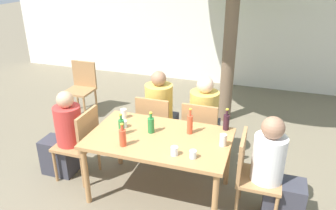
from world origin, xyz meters
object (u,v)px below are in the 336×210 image
Objects in this scene: dining_table_front at (159,143)px; drinking_glass_3 at (124,113)px; patio_chair_1 at (251,171)px; drinking_glass_0 at (223,140)px; person_seated_1 at (276,176)px; person_seated_3 at (205,121)px; patio_chair_3 at (201,130)px; wine_bottle_4 at (226,122)px; person_seated_0 at (64,139)px; green_bottle_0 at (121,127)px; drinking_glass_4 at (193,154)px; drinking_glass_1 at (174,151)px; soda_bottle_2 at (123,137)px; patio_chair_4 at (82,85)px; patio_chair_0 at (81,140)px; green_bottle_3 at (151,125)px; soda_bottle_1 at (190,124)px; person_seated_2 at (161,115)px; drinking_glass_2 at (124,124)px; patio_chair_2 at (155,123)px.

drinking_glass_3 is (-0.56, 0.31, 0.13)m from dining_table_front.
patio_chair_1 reaches higher than drinking_glass_0.
person_seated_3 is at bearing 45.07° from person_seated_1.
wine_bottle_4 is (0.35, -0.30, 0.33)m from patio_chair_3.
person_seated_0 is 4.59× the size of green_bottle_0.
person_seated_0 is 1.73m from drinking_glass_4.
drinking_glass_1 is at bearing -48.22° from dining_table_front.
person_seated_3 is at bearing 63.69° from soda_bottle_2.
patio_chair_4 is at bearing 140.57° from dining_table_front.
patio_chair_0 is at bearing -178.87° from drinking_glass_0.
soda_bottle_1 is at bearing 15.43° from green_bottle_3.
drinking_glass_0 is at bearing 119.51° from patio_chair_3.
drinking_glass_4 is at bearing 109.75° from person_seated_1.
person_seated_2 is at bearing 108.22° from dining_table_front.
green_bottle_3 reaches higher than drinking_glass_2.
drinking_glass_0 is at bearing 86.61° from person_seated_1.
green_bottle_3 is (-1.12, 0.07, 0.32)m from patio_chair_1.
drinking_glass_1 is (-0.03, -0.47, -0.07)m from soda_bottle_1.
soda_bottle_2 reaches higher than patio_chair_0.
person_seated_1 reaches higher than drinking_glass_4.
patio_chair_1 is 1.00× the size of patio_chair_2.
drinking_glass_2 is (-0.72, 0.37, -0.00)m from drinking_glass_1.
drinking_glass_1 is at bearing 79.03° from person_seated_0.
drinking_glass_4 is (-0.55, -0.28, 0.27)m from patio_chair_1.
person_seated_2 is at bearing 143.35° from patio_chair_0.
person_seated_0 is at bearing 90.00° from person_seated_1.
patio_chair_4 is (-2.32, 0.96, 0.00)m from patio_chair_3.
person_seated_1 is (3.25, -1.65, -0.00)m from patio_chair_4.
green_bottle_3 is at bearing -39.99° from patio_chair_4.
drinking_glass_4 is at bearing 121.77° from person_seated_2.
drinking_glass_4 is (0.91, -0.37, -0.00)m from drinking_glass_2.
patio_chair_3 is 0.81× the size of person_seated_0.
patio_chair_4 reaches higher than drinking_glass_1.
patio_chair_2 is 3.70× the size of green_bottle_0.
patio_chair_0 is at bearing 172.81° from green_bottle_0.
patio_chair_1 is 1.60m from person_seated_2.
patio_chair_0 is at bearing 90.00° from patio_chair_1.
patio_chair_4 is 3.71× the size of green_bottle_3.
wine_bottle_4 reaches higher than soda_bottle_2.
green_bottle_0 reaches higher than green_bottle_3.
person_seated_0 is at bearing 174.91° from green_bottle_0.
drinking_glass_1 is (1.26, -0.29, 0.27)m from patio_chair_0.
person_seated_0 is 0.95× the size of person_seated_2.
soda_bottle_2 is at bearing -135.97° from dining_table_front.
green_bottle_3 reaches higher than patio_chair_2.
drinking_glass_0 reaches higher than drinking_glass_2.
person_seated_3 is (0.00, 0.23, 0.02)m from patio_chair_3.
green_bottle_0 is (-0.10, -0.77, 0.32)m from patio_chair_2.
green_bottle_0 is (-0.10, -1.00, 0.30)m from person_seated_2.
person_seated_0 is 1.58m from soda_bottle_1.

